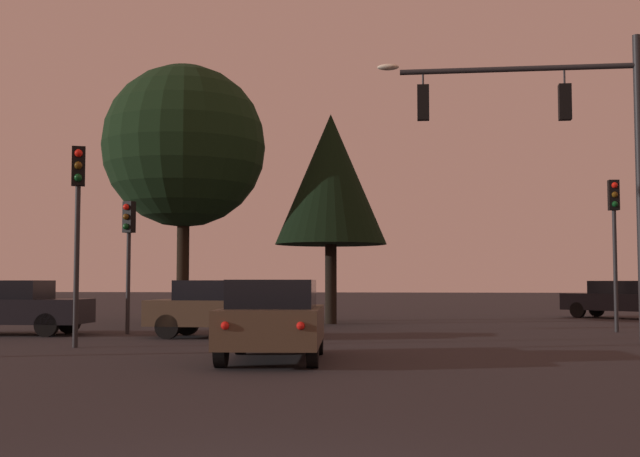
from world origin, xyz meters
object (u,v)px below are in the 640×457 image
(car_nearside_lane, at_px, (273,318))
(car_far_lane, at_px, (622,299))
(traffic_light_far_side, at_px, (614,224))
(car_crossing_left, at_px, (224,308))
(traffic_light_corner_right, at_px, (128,239))
(traffic_signal_mast_arm, at_px, (565,136))
(car_crossing_right, at_px, (7,306))
(tree_left_far, at_px, (184,147))
(tree_center_horizon, at_px, (331,180))
(traffic_light_median, at_px, (78,205))

(car_nearside_lane, height_order, car_far_lane, same)
(traffic_light_far_side, bearing_deg, car_far_lane, 75.15)
(car_nearside_lane, height_order, car_crossing_left, same)
(car_far_lane, bearing_deg, traffic_light_corner_right, -144.63)
(traffic_signal_mast_arm, distance_m, car_crossing_right, 15.76)
(car_crossing_right, bearing_deg, traffic_signal_mast_arm, -4.76)
(car_crossing_left, xyz_separation_m, car_far_lane, (13.46, 13.01, 0.00))
(tree_left_far, distance_m, tree_center_horizon, 5.61)
(tree_center_horizon, bearing_deg, traffic_light_far_side, -23.44)
(traffic_signal_mast_arm, bearing_deg, traffic_light_corner_right, 170.51)
(traffic_light_median, bearing_deg, tree_center_horizon, 66.82)
(traffic_light_far_side, bearing_deg, tree_left_far, 164.06)
(traffic_light_median, height_order, tree_center_horizon, tree_center_horizon)
(car_crossing_left, bearing_deg, car_nearside_lane, -68.98)
(traffic_light_far_side, relative_size, tree_center_horizon, 0.60)
(traffic_signal_mast_arm, height_order, car_crossing_left, traffic_signal_mast_arm)
(car_far_lane, relative_size, tree_left_far, 0.48)
(traffic_light_corner_right, xyz_separation_m, car_crossing_left, (3.10, -1.26, -1.91))
(car_nearside_lane, xyz_separation_m, car_crossing_right, (-8.68, 6.68, 0.00))
(traffic_light_median, xyz_separation_m, tree_left_far, (-0.71, 11.29, 3.22))
(traffic_signal_mast_arm, distance_m, car_far_lane, 15.13)
(traffic_light_median, relative_size, tree_center_horizon, 0.61)
(car_nearside_lane, distance_m, tree_left_far, 16.00)
(traffic_light_median, bearing_deg, car_crossing_left, 54.14)
(car_crossing_left, bearing_deg, traffic_light_far_side, 18.30)
(traffic_signal_mast_arm, height_order, traffic_light_corner_right, traffic_signal_mast_arm)
(tree_left_far, bearing_deg, traffic_light_median, -86.39)
(car_crossing_right, relative_size, car_far_lane, 0.99)
(car_far_lane, bearing_deg, car_crossing_left, -135.97)
(car_nearside_lane, xyz_separation_m, tree_left_far, (-5.66, 13.85, 5.65))
(traffic_light_far_side, xyz_separation_m, tree_left_far, (-14.28, 4.08, 3.26))
(traffic_signal_mast_arm, relative_size, traffic_light_corner_right, 2.00)
(traffic_light_corner_right, relative_size, car_far_lane, 0.83)
(car_nearside_lane, xyz_separation_m, car_crossing_left, (-2.36, 6.15, -0.00))
(tree_center_horizon, bearing_deg, traffic_light_corner_right, -130.18)
(tree_left_far, bearing_deg, traffic_light_corner_right, -88.16)
(traffic_light_corner_right, xyz_separation_m, tree_left_far, (-0.21, 6.45, 3.74))
(car_crossing_left, bearing_deg, traffic_light_corner_right, 157.86)
(traffic_light_median, xyz_separation_m, car_crossing_right, (-3.73, 4.12, -2.43))
(car_crossing_right, height_order, tree_left_far, tree_left_far)
(car_nearside_lane, bearing_deg, car_far_lane, 59.92)
(traffic_light_far_side, distance_m, tree_center_horizon, 9.82)
(traffic_signal_mast_arm, xyz_separation_m, traffic_light_far_side, (2.18, 4.36, -1.91))
(traffic_light_corner_right, bearing_deg, traffic_signal_mast_arm, -9.49)
(traffic_light_corner_right, distance_m, car_far_lane, 20.39)
(car_far_lane, bearing_deg, car_nearside_lane, -120.08)
(traffic_light_far_side, height_order, tree_center_horizon, tree_center_horizon)
(traffic_light_corner_right, height_order, car_far_lane, traffic_light_corner_right)
(car_nearside_lane, bearing_deg, traffic_light_corner_right, 126.39)
(traffic_signal_mast_arm, relative_size, tree_center_horizon, 1.01)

